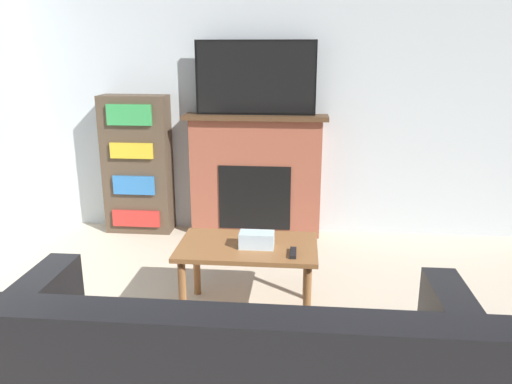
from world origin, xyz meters
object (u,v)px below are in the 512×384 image
fireplace (256,175)px  coffee_table (248,255)px  tv (255,78)px  bookshelf (137,165)px

fireplace → coffee_table: 1.51m
fireplace → tv: tv is taller
tv → fireplace: bearing=90.0°
coffee_table → bookshelf: bookshelf is taller
fireplace → coffee_table: size_ratio=1.45×
tv → coffee_table: tv is taller
fireplace → tv: (-0.00, -0.02, 0.89)m
tv → bookshelf: tv is taller
fireplace → bookshelf: (-1.12, -0.02, 0.08)m
fireplace → bookshelf: size_ratio=1.00×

